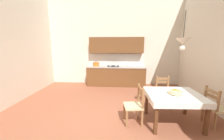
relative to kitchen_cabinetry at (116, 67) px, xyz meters
The scene contains 9 objects.
ground_plane 3.12m from the kitchen_cabinetry, 92.35° to the right, with size 6.65×7.11×0.10m, color #99563D.
wall_back 1.18m from the kitchen_cabinetry, 110.23° to the left, with size 6.65×0.12×3.97m, color silver.
kitchen_cabinetry is the anchor object (origin of this frame).
dining_table 3.34m from the kitchen_cabinetry, 63.06° to the right, with size 1.29×1.11×0.75m.
dining_chair_kitchen_side 2.61m from the kitchen_cabinetry, 52.89° to the right, with size 0.45×0.45×0.93m.
dining_chair_window_side 3.90m from the kitchen_cabinetry, 50.52° to the right, with size 0.49×0.49×0.93m.
dining_chair_tv_side 3.10m from the kitchen_cabinetry, 78.80° to the right, with size 0.48×0.48×0.93m.
fruit_bowl 3.38m from the kitchen_cabinetry, 63.16° to the right, with size 0.30×0.30×0.12m.
pendant_lamp 3.62m from the kitchen_cabinetry, 63.42° to the right, with size 0.32×0.32×0.80m.
Camera 1 is at (0.40, -3.08, 1.91)m, focal length 21.46 mm.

